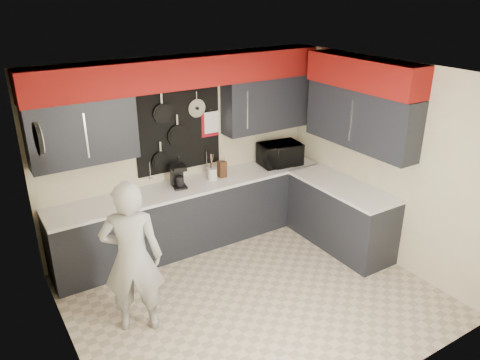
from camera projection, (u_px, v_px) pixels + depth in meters
ground at (252, 296)px, 5.54m from camera, size 4.00×4.00×0.00m
back_wall_assembly at (185, 102)px, 6.01m from camera, size 4.00×0.36×2.60m
right_wall_assembly at (364, 110)px, 5.90m from camera, size 0.36×3.50×2.60m
left_wall_assembly at (61, 244)px, 4.06m from camera, size 0.05×3.50×2.60m
base_cabinets at (237, 215)px, 6.49m from camera, size 3.95×2.20×0.92m
microwave at (280, 154)px, 6.92m from camera, size 0.65×0.48×0.33m
knife_block at (222, 169)px, 6.50m from camera, size 0.11×0.11×0.23m
utensil_crock at (212, 174)px, 6.42m from camera, size 0.13×0.13×0.17m
coffee_maker at (178, 176)px, 6.16m from camera, size 0.21×0.24×0.31m
person at (132, 258)px, 4.74m from camera, size 0.74×0.64×1.70m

